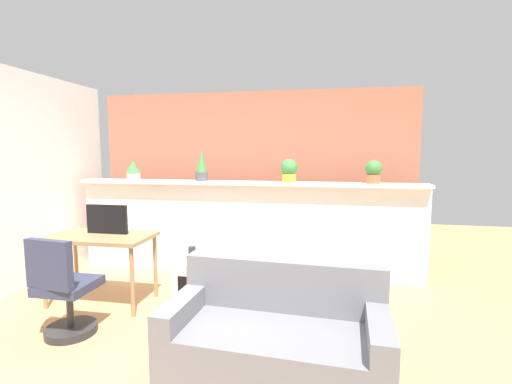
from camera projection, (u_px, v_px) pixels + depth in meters
ground_plane at (192, 353)px, 2.94m from camera, size 12.00×12.00×0.00m
divider_wall at (245, 229)px, 4.83m from camera, size 4.59×0.16×1.21m
plant_shelf at (244, 183)px, 4.72m from camera, size 4.59×0.29×0.04m
brick_wall_behind at (253, 178)px, 5.34m from camera, size 4.59×0.10×2.50m
potted_plant_0 at (133, 170)px, 4.96m from camera, size 0.20×0.20×0.26m
potted_plant_1 at (202, 167)px, 4.82m from camera, size 0.17×0.17×0.41m
potted_plant_2 at (289, 170)px, 4.63m from camera, size 0.22×0.22×0.30m
potted_plant_3 at (373, 172)px, 4.37m from camera, size 0.20×0.20×0.28m
desk at (100, 243)px, 3.86m from camera, size 1.10×0.60×0.75m
tv_monitor at (107, 219)px, 3.91m from camera, size 0.47×0.04×0.32m
office_chair at (64, 294)px, 3.17m from camera, size 0.46×0.47×0.91m
side_cube_shelf at (198, 284)px, 3.81m from camera, size 0.40×0.41×0.50m
vase_on_shelf at (192, 254)px, 3.76m from camera, size 0.08×0.08×0.16m
couch at (276, 339)px, 2.62m from camera, size 1.61×0.86×0.80m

